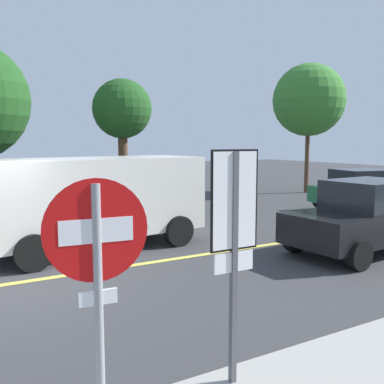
# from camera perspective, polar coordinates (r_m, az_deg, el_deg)

# --- Properties ---
(lane_marking_centre) EXTENTS (28.00, 0.16, 0.01)m
(lane_marking_centre) POSITION_cam_1_polar(r_m,az_deg,el_deg) (9.25, -6.27, -9.49)
(lane_marking_centre) COLOR #E0D14C
(stop_sign) EXTENTS (0.76, 0.10, 2.34)m
(stop_sign) POSITION_cam_1_polar(r_m,az_deg,el_deg) (3.24, -12.52, -11.33)
(stop_sign) COLOR gray
(stop_sign) RESTS_ON ground_plane
(speed_limit_sign) EXTENTS (0.54, 0.06, 2.52)m
(speed_limit_sign) POSITION_cam_1_polar(r_m,az_deg,el_deg) (4.20, 5.67, -4.67)
(speed_limit_sign) COLOR #4C4C51
(speed_limit_sign) RESTS_ON ground_plane
(white_van) EXTENTS (5.40, 2.75, 2.20)m
(white_van) POSITION_cam_1_polar(r_m,az_deg,el_deg) (10.50, -13.07, -0.64)
(white_van) COLOR silver
(white_van) RESTS_ON ground_plane
(car_black_crossing) EXTENTS (4.07, 2.16, 1.69)m
(car_black_crossing) POSITION_cam_1_polar(r_m,az_deg,el_deg) (10.79, 22.18, -3.08)
(car_black_crossing) COLOR black
(car_black_crossing) RESTS_ON ground_plane
(car_green_behind_van) EXTENTS (4.20, 2.62, 1.56)m
(car_green_behind_van) POSITION_cam_1_polar(r_m,az_deg,el_deg) (17.25, 22.13, 0.28)
(car_green_behind_van) COLOR #236B3D
(car_green_behind_van) RESTS_ON ground_plane
(tree_centre_verge) EXTENTS (2.00, 2.00, 4.69)m
(tree_centre_verge) POSITION_cam_1_polar(r_m,az_deg,el_deg) (14.81, -9.34, 10.64)
(tree_centre_verge) COLOR #513823
(tree_centre_verge) RESTS_ON ground_plane
(tree_right_verge) EXTENTS (3.58, 3.58, 6.43)m
(tree_right_verge) POSITION_cam_1_polar(r_m,az_deg,el_deg) (22.40, 15.38, 11.78)
(tree_right_verge) COLOR #513823
(tree_right_verge) RESTS_ON ground_plane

